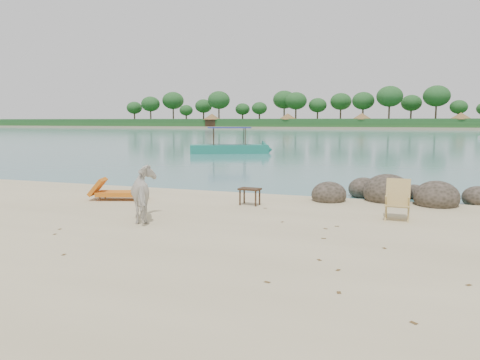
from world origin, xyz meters
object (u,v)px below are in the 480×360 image
object	(u,v)px
boulders	(401,195)
deck_chair	(398,201)
boat_near	(229,132)
side_table	(250,198)
cow	(146,194)
lounge_chair	(122,191)

from	to	relation	value
boulders	deck_chair	xyz separation A→B (m)	(-0.04, -2.98, 0.29)
boulders	boat_near	distance (m)	23.23
boulders	boat_near	bearing A→B (deg)	124.33
boat_near	side_table	bearing A→B (deg)	-91.80
cow	lounge_chair	size ratio (longest dim) A/B	0.82
lounge_chair	deck_chair	bearing A→B (deg)	-19.88
deck_chair	boat_near	bearing A→B (deg)	121.65
lounge_chair	boulders	bearing A→B (deg)	0.27
boulders	lounge_chair	world-z (taller)	boulders
boat_near	deck_chair	bearing A→B (deg)	-83.90
boulders	boat_near	xyz separation A→B (m)	(-13.08, 19.14, 1.44)
side_table	boat_near	bearing A→B (deg)	117.71
lounge_chair	deck_chair	xyz separation A→B (m)	(8.18, -0.25, 0.21)
boulders	deck_chair	size ratio (longest dim) A/B	6.25
cow	side_table	distance (m)	3.37
boulders	lounge_chair	xyz separation A→B (m)	(-8.22, -2.73, 0.08)
cow	boat_near	xyz separation A→B (m)	(-7.14, 24.24, 0.98)
boat_near	boulders	bearing A→B (deg)	-80.08
side_table	boat_near	distance (m)	23.23
boulders	side_table	size ratio (longest dim) A/B	10.20
deck_chair	cow	bearing A→B (deg)	-159.15
boulders	lounge_chair	bearing A→B (deg)	-161.62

